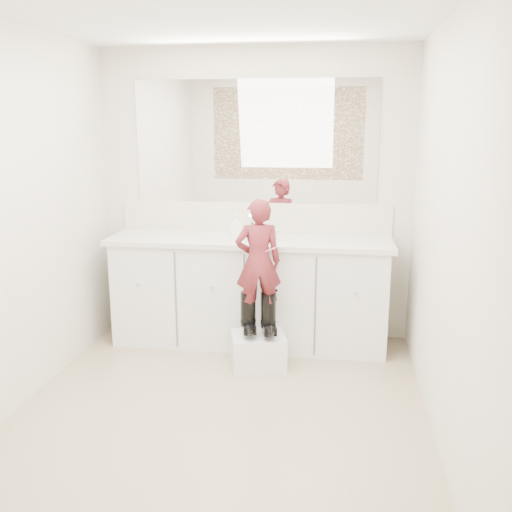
# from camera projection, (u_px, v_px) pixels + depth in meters

# --- Properties ---
(floor) EXTENTS (3.00, 3.00, 0.00)m
(floor) POSITION_uv_depth(u_px,v_px,m) (220.00, 413.00, 3.61)
(floor) COLOR #7F6953
(floor) RESTS_ON ground
(ceiling) EXTENTS (3.00, 3.00, 0.00)m
(ceiling) POSITION_uv_depth(u_px,v_px,m) (213.00, 8.00, 3.07)
(ceiling) COLOR white
(ceiling) RESTS_ON wall_back
(wall_back) EXTENTS (2.60, 0.00, 2.60)m
(wall_back) POSITION_uv_depth(u_px,v_px,m) (255.00, 195.00, 4.78)
(wall_back) COLOR beige
(wall_back) RESTS_ON floor
(wall_front) EXTENTS (2.60, 0.00, 2.60)m
(wall_front) POSITION_uv_depth(u_px,v_px,m) (121.00, 306.00, 1.90)
(wall_front) COLOR beige
(wall_front) RESTS_ON floor
(wall_left) EXTENTS (0.00, 3.00, 3.00)m
(wall_left) POSITION_uv_depth(u_px,v_px,m) (11.00, 221.00, 3.53)
(wall_left) COLOR beige
(wall_left) RESTS_ON floor
(wall_right) EXTENTS (0.00, 3.00, 3.00)m
(wall_right) POSITION_uv_depth(u_px,v_px,m) (447.00, 233.00, 3.16)
(wall_right) COLOR beige
(wall_right) RESTS_ON floor
(vanity_cabinet) EXTENTS (2.20, 0.55, 0.85)m
(vanity_cabinet) POSITION_uv_depth(u_px,v_px,m) (250.00, 293.00, 4.70)
(vanity_cabinet) COLOR silver
(vanity_cabinet) RESTS_ON floor
(countertop) EXTENTS (2.28, 0.58, 0.04)m
(countertop) POSITION_uv_depth(u_px,v_px,m) (250.00, 241.00, 4.58)
(countertop) COLOR beige
(countertop) RESTS_ON vanity_cabinet
(backsplash) EXTENTS (2.28, 0.03, 0.25)m
(backsplash) POSITION_uv_depth(u_px,v_px,m) (255.00, 217.00, 4.81)
(backsplash) COLOR beige
(backsplash) RESTS_ON countertop
(mirror) EXTENTS (2.00, 0.02, 1.00)m
(mirror) POSITION_uv_depth(u_px,v_px,m) (255.00, 142.00, 4.67)
(mirror) COLOR white
(mirror) RESTS_ON wall_back
(dot_panel) EXTENTS (2.00, 0.01, 1.20)m
(dot_panel) POSITION_uv_depth(u_px,v_px,m) (115.00, 170.00, 1.80)
(dot_panel) COLOR #472819
(dot_panel) RESTS_ON wall_front
(faucet) EXTENTS (0.08, 0.08, 0.10)m
(faucet) POSITION_uv_depth(u_px,v_px,m) (253.00, 228.00, 4.72)
(faucet) COLOR silver
(faucet) RESTS_ON countertop
(cup) EXTENTS (0.11, 0.11, 0.08)m
(cup) POSITION_uv_depth(u_px,v_px,m) (272.00, 235.00, 4.48)
(cup) COLOR beige
(cup) RESTS_ON countertop
(soap_bottle) EXTENTS (0.11, 0.11, 0.20)m
(soap_bottle) POSITION_uv_depth(u_px,v_px,m) (236.00, 227.00, 4.54)
(soap_bottle) COLOR white
(soap_bottle) RESTS_ON countertop
(step_stool) EXTENTS (0.46, 0.42, 0.25)m
(step_stool) POSITION_uv_depth(u_px,v_px,m) (258.00, 350.00, 4.29)
(step_stool) COLOR silver
(step_stool) RESTS_ON floor
(boot_left) EXTENTS (0.17, 0.24, 0.33)m
(boot_left) POSITION_uv_depth(u_px,v_px,m) (248.00, 313.00, 4.23)
(boot_left) COLOR black
(boot_left) RESTS_ON step_stool
(boot_right) EXTENTS (0.17, 0.24, 0.33)m
(boot_right) POSITION_uv_depth(u_px,v_px,m) (268.00, 314.00, 4.21)
(boot_right) COLOR black
(boot_right) RESTS_ON step_stool
(toddler) EXTENTS (0.38, 0.30, 0.92)m
(toddler) POSITION_uv_depth(u_px,v_px,m) (258.00, 262.00, 4.13)
(toddler) COLOR #A43238
(toddler) RESTS_ON step_stool
(toothbrush) EXTENTS (0.13, 0.05, 0.06)m
(toothbrush) POSITION_uv_depth(u_px,v_px,m) (268.00, 251.00, 4.09)
(toothbrush) COLOR #E15786
(toothbrush) RESTS_ON toddler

